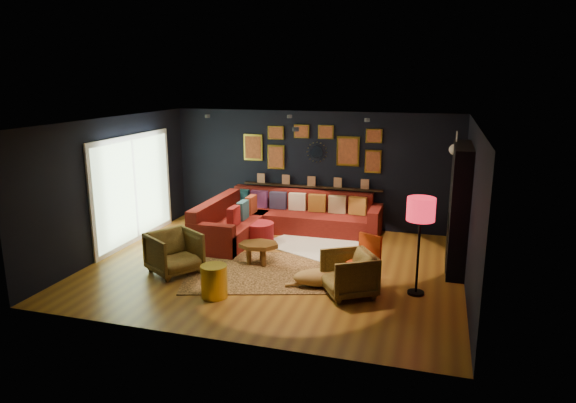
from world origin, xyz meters
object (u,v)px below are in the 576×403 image
(coffee_table, at_px, (259,247))
(armchair_left, at_px, (174,251))
(sectional, at_px, (274,220))
(dog, at_px, (321,274))
(floor_lamp, at_px, (421,214))
(orange_chair, at_px, (366,257))
(armchair_right, at_px, (349,272))
(gold_stool, at_px, (214,281))
(pouf, at_px, (259,232))

(coffee_table, xyz_separation_m, armchair_left, (-1.26, -0.82, 0.08))
(sectional, relative_size, armchair_left, 4.22)
(coffee_table, bearing_deg, dog, -27.59)
(sectional, xyz_separation_m, floor_lamp, (3.11, -2.34, 0.99))
(sectional, relative_size, orange_chair, 3.92)
(orange_chair, bearing_deg, sectional, 161.11)
(coffee_table, distance_m, orange_chair, 2.09)
(armchair_left, distance_m, floor_lamp, 4.19)
(armchair_right, xyz_separation_m, dog, (-0.48, 0.18, -0.16))
(armchair_left, bearing_deg, gold_stool, -91.70)
(floor_lamp, bearing_deg, pouf, 151.68)
(orange_chair, height_order, dog, orange_chair)
(coffee_table, distance_m, pouf, 1.26)
(coffee_table, relative_size, dog, 0.67)
(pouf, height_order, armchair_left, armchair_left)
(coffee_table, xyz_separation_m, pouf, (-0.41, 1.19, -0.10))
(armchair_left, distance_m, armchair_right, 3.06)
(armchair_right, xyz_separation_m, gold_stool, (-1.98, -0.68, -0.12))
(armchair_right, height_order, orange_chair, orange_chair)
(sectional, bearing_deg, coffee_table, -80.77)
(floor_lamp, bearing_deg, armchair_right, -162.91)
(pouf, distance_m, dog, 2.56)
(floor_lamp, bearing_deg, dog, -174.83)
(pouf, height_order, armchair_right, armchair_right)
(armchair_right, xyz_separation_m, orange_chair, (0.21, 0.37, 0.13))
(coffee_table, xyz_separation_m, armchair_right, (1.81, -0.87, 0.05))
(sectional, relative_size, gold_stool, 6.62)
(pouf, distance_m, orange_chair, 2.97)
(dog, bearing_deg, sectional, 105.24)
(armchair_right, relative_size, gold_stool, 1.47)
(sectional, height_order, armchair_left, sectional)
(pouf, relative_size, orange_chair, 0.68)
(pouf, xyz_separation_m, dog, (1.73, -1.88, -0.01))
(pouf, height_order, floor_lamp, floor_lamp)
(sectional, relative_size, coffee_table, 4.06)
(armchair_left, relative_size, dog, 0.65)
(sectional, height_order, floor_lamp, floor_lamp)
(armchair_right, distance_m, gold_stool, 2.10)
(sectional, height_order, orange_chair, orange_chair)
(coffee_table, height_order, orange_chair, orange_chair)
(dog, bearing_deg, coffee_table, 134.50)
(armchair_left, xyz_separation_m, gold_stool, (1.08, -0.73, -0.15))
(coffee_table, relative_size, orange_chair, 0.97)
(pouf, bearing_deg, armchair_right, -42.87)
(armchair_left, bearing_deg, pouf, 9.53)
(armchair_right, distance_m, floor_lamp, 1.42)
(coffee_table, bearing_deg, pouf, 109.02)
(pouf, distance_m, armchair_right, 3.03)
(coffee_table, distance_m, armchair_left, 1.50)
(floor_lamp, xyz_separation_m, dog, (-1.50, -0.14, -1.10))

